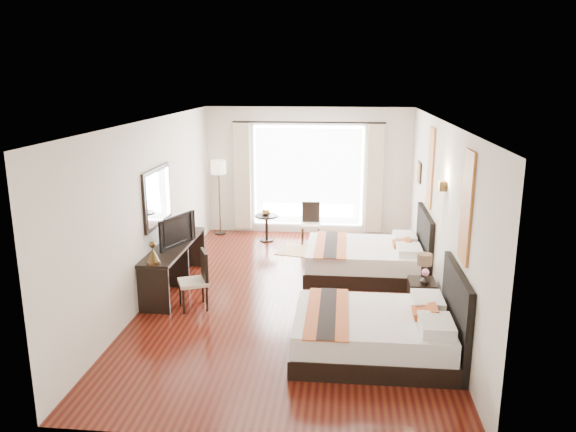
# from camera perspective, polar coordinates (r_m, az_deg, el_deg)

# --- Properties ---
(floor) EXTENTS (4.50, 7.50, 0.01)m
(floor) POSITION_cam_1_polar(r_m,az_deg,el_deg) (9.18, 0.47, -8.07)
(floor) COLOR #3D0D0B
(floor) RESTS_ON ground
(ceiling) EXTENTS (4.50, 7.50, 0.02)m
(ceiling) POSITION_cam_1_polar(r_m,az_deg,el_deg) (8.52, 0.51, 9.60)
(ceiling) COLOR white
(ceiling) RESTS_ON wall_headboard
(wall_headboard) EXTENTS (0.01, 7.50, 2.80)m
(wall_headboard) POSITION_cam_1_polar(r_m,az_deg,el_deg) (8.83, 15.15, 0.12)
(wall_headboard) COLOR silver
(wall_headboard) RESTS_ON floor
(wall_desk) EXTENTS (0.01, 7.50, 2.80)m
(wall_desk) POSITION_cam_1_polar(r_m,az_deg,el_deg) (9.22, -13.55, 0.80)
(wall_desk) COLOR silver
(wall_desk) RESTS_ON floor
(wall_window) EXTENTS (4.50, 0.01, 2.80)m
(wall_window) POSITION_cam_1_polar(r_m,az_deg,el_deg) (12.40, 2.07, 4.55)
(wall_window) COLOR silver
(wall_window) RESTS_ON floor
(wall_entry) EXTENTS (4.50, 0.01, 2.80)m
(wall_entry) POSITION_cam_1_polar(r_m,az_deg,el_deg) (5.21, -3.33, -9.26)
(wall_entry) COLOR silver
(wall_entry) RESTS_ON floor
(window_glass) EXTENTS (2.40, 0.02, 2.20)m
(window_glass) POSITION_cam_1_polar(r_m,az_deg,el_deg) (12.41, 2.06, 4.08)
(window_glass) COLOR white
(window_glass) RESTS_ON wall_window
(sheer_curtain) EXTENTS (2.30, 0.02, 2.10)m
(sheer_curtain) POSITION_cam_1_polar(r_m,az_deg,el_deg) (12.35, 2.05, 4.04)
(sheer_curtain) COLOR white
(sheer_curtain) RESTS_ON wall_window
(drape_left) EXTENTS (0.35, 0.14, 2.35)m
(drape_left) POSITION_cam_1_polar(r_m,az_deg,el_deg) (12.49, -4.64, 4.02)
(drape_left) COLOR #BAB090
(drape_left) RESTS_ON floor
(drape_right) EXTENTS (0.35, 0.14, 2.35)m
(drape_right) POSITION_cam_1_polar(r_m,az_deg,el_deg) (12.31, 8.80, 3.75)
(drape_right) COLOR #BAB090
(drape_right) RESTS_ON floor
(art_panel_near) EXTENTS (0.03, 0.50, 1.35)m
(art_panel_near) POSITION_cam_1_polar(r_m,az_deg,el_deg) (6.95, 17.69, 0.86)
(art_panel_near) COLOR #973616
(art_panel_near) RESTS_ON wall_headboard
(art_panel_far) EXTENTS (0.03, 0.50, 1.35)m
(art_panel_far) POSITION_cam_1_polar(r_m,az_deg,el_deg) (9.77, 14.28, 4.78)
(art_panel_far) COLOR #973616
(art_panel_far) RESTS_ON wall_headboard
(wall_sconce) EXTENTS (0.10, 0.14, 0.14)m
(wall_sconce) POSITION_cam_1_polar(r_m,az_deg,el_deg) (8.35, 15.42, 2.96)
(wall_sconce) COLOR #443218
(wall_sconce) RESTS_ON wall_headboard
(mirror_frame) EXTENTS (0.04, 1.25, 0.95)m
(mirror_frame) POSITION_cam_1_polar(r_m,az_deg,el_deg) (9.33, -13.13, 1.92)
(mirror_frame) COLOR black
(mirror_frame) RESTS_ON wall_desk
(mirror_glass) EXTENTS (0.01, 1.12, 0.82)m
(mirror_glass) POSITION_cam_1_polar(r_m,az_deg,el_deg) (9.32, -12.99, 1.92)
(mirror_glass) COLOR white
(mirror_glass) RESTS_ON mirror_frame
(bed_near) EXTENTS (2.06, 1.61, 1.16)m
(bed_near) POSITION_cam_1_polar(r_m,az_deg,el_deg) (7.35, 9.25, -11.54)
(bed_near) COLOR black
(bed_near) RESTS_ON floor
(bed_far) EXTENTS (2.10, 1.64, 1.18)m
(bed_far) POSITION_cam_1_polar(r_m,az_deg,el_deg) (10.06, 8.20, -4.31)
(bed_far) COLOR black
(bed_far) RESTS_ON floor
(nightstand) EXTENTS (0.39, 0.48, 0.46)m
(nightstand) POSITION_cam_1_polar(r_m,az_deg,el_deg) (8.79, 13.40, -7.86)
(nightstand) COLOR black
(nightstand) RESTS_ON floor
(table_lamp) EXTENTS (0.23, 0.23, 0.36)m
(table_lamp) POSITION_cam_1_polar(r_m,az_deg,el_deg) (8.71, 13.71, -4.48)
(table_lamp) COLOR black
(table_lamp) RESTS_ON nightstand
(vase) EXTENTS (0.14, 0.14, 0.14)m
(vase) POSITION_cam_1_polar(r_m,az_deg,el_deg) (8.52, 13.75, -6.14)
(vase) COLOR black
(vase) RESTS_ON nightstand
(console_desk) EXTENTS (0.50, 2.20, 0.76)m
(console_desk) POSITION_cam_1_polar(r_m,az_deg,el_deg) (9.57, -11.43, -4.97)
(console_desk) COLOR black
(console_desk) RESTS_ON floor
(television) EXTENTS (0.43, 0.87, 0.51)m
(television) POSITION_cam_1_polar(r_m,az_deg,el_deg) (9.33, -11.59, -1.40)
(television) COLOR black
(television) RESTS_ON console_desk
(bronze_figurine) EXTENTS (0.25, 0.25, 0.30)m
(bronze_figurine) POSITION_cam_1_polar(r_m,az_deg,el_deg) (8.50, -13.55, -3.79)
(bronze_figurine) COLOR #443218
(bronze_figurine) RESTS_ON console_desk
(desk_chair) EXTENTS (0.55, 0.55, 0.90)m
(desk_chair) POSITION_cam_1_polar(r_m,az_deg,el_deg) (8.72, -9.47, -7.52)
(desk_chair) COLOR beige
(desk_chair) RESTS_ON floor
(floor_lamp) EXTENTS (0.33, 0.33, 1.66)m
(floor_lamp) POSITION_cam_1_polar(r_m,az_deg,el_deg) (12.39, -7.06, 4.46)
(floor_lamp) COLOR black
(floor_lamp) RESTS_ON floor
(side_table) EXTENTS (0.49, 0.49, 0.57)m
(side_table) POSITION_cam_1_polar(r_m,az_deg,el_deg) (12.02, -2.18, -1.22)
(side_table) COLOR black
(side_table) RESTS_ON floor
(fruit_bowl) EXTENTS (0.26, 0.26, 0.05)m
(fruit_bowl) POSITION_cam_1_polar(r_m,az_deg,el_deg) (11.95, -2.26, 0.22)
(fruit_bowl) COLOR #4B2A1A
(fruit_bowl) RESTS_ON side_table
(window_chair) EXTENTS (0.42, 0.42, 0.86)m
(window_chair) POSITION_cam_1_polar(r_m,az_deg,el_deg) (11.85, 2.31, -1.54)
(window_chair) COLOR beige
(window_chair) RESTS_ON floor
(jute_rug) EXTENTS (1.37, 1.06, 0.01)m
(jute_rug) POSITION_cam_1_polar(r_m,az_deg,el_deg) (11.37, 2.15, -3.59)
(jute_rug) COLOR tan
(jute_rug) RESTS_ON floor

